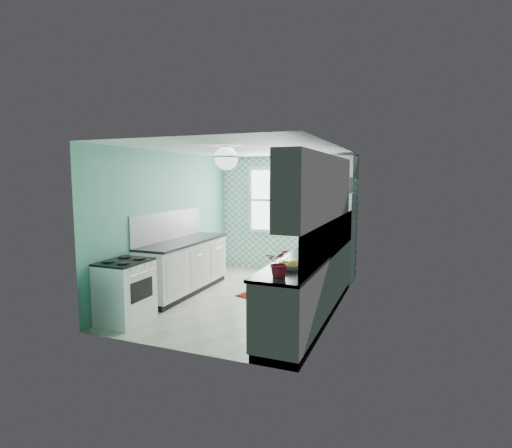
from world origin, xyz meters
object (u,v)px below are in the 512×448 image
at_px(fruit_bowl, 291,266).
at_px(potted_plant, 280,263).
at_px(fridge, 334,237).
at_px(ceiling_light, 226,158).
at_px(stove, 125,290).
at_px(sink, 327,243).
at_px(microwave, 335,184).

bearing_deg(fruit_bowl, potted_plant, -90.00).
xyz_separation_m(fridge, fruit_bowl, (0.09, -3.30, 0.10)).
bearing_deg(fridge, ceiling_light, -113.54).
distance_m(ceiling_light, fruit_bowl, 1.94).
xyz_separation_m(ceiling_light, fruit_bowl, (1.20, -0.72, -1.35)).
bearing_deg(potted_plant, stove, 172.89).
bearing_deg(sink, microwave, 91.73).
relative_size(fruit_bowl, potted_plant, 0.89).
height_order(ceiling_light, fruit_bowl, ceiling_light).
relative_size(ceiling_light, fruit_bowl, 1.19).
distance_m(fruit_bowl, microwave, 3.43).
height_order(fridge, potted_plant, fridge).
xyz_separation_m(stove, fruit_bowl, (2.40, 0.11, 0.52)).
distance_m(ceiling_light, potted_plant, 2.05).
xyz_separation_m(sink, microwave, (-0.09, 1.15, 0.98)).
relative_size(ceiling_light, stove, 0.41).
height_order(fridge, sink, fridge).
bearing_deg(potted_plant, sink, 89.90).
distance_m(fruit_bowl, potted_plant, 0.43).
height_order(fridge, fruit_bowl, fridge).
bearing_deg(fridge, microwave, 53.52).
distance_m(sink, fruit_bowl, 2.15).
bearing_deg(fruit_bowl, stove, -177.32).
relative_size(sink, microwave, 0.86).
relative_size(fridge, sink, 3.28).
height_order(potted_plant, microwave, microwave).
bearing_deg(stove, ceiling_light, 35.67).
distance_m(stove, fruit_bowl, 2.46).
distance_m(stove, microwave, 4.37).
xyz_separation_m(potted_plant, microwave, (-0.09, 3.71, 0.81)).
bearing_deg(ceiling_light, fruit_bowl, -31.10).
relative_size(ceiling_light, sink, 0.66).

